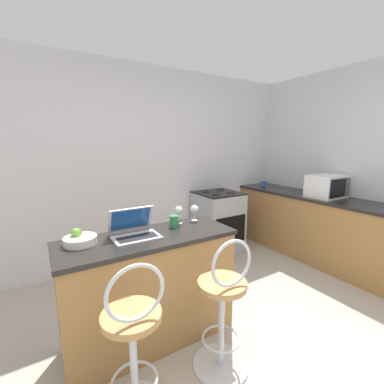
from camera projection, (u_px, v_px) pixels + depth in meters
name	position (u px, v px, depth m)	size (l,w,h in m)	color
wall_back	(139.00, 166.00, 3.43)	(12.00, 0.06, 2.60)	silver
breakfast_bar	(150.00, 288.00, 2.07)	(1.36, 0.51, 0.89)	#9E703D
counter_right	(328.00, 231.00, 3.44)	(0.63, 2.88, 0.89)	#9E703D
bar_stool_near	(134.00, 346.00, 1.45)	(0.40, 0.40, 1.00)	silver
bar_stool_far	(223.00, 309.00, 1.77)	(0.40, 0.40, 1.00)	silver
laptop	(134.00, 229.00, 1.97)	(0.35, 0.29, 0.21)	#B7BABF
microwave	(327.00, 186.00, 3.40)	(0.47, 0.36, 0.30)	white
stove_range	(218.00, 222.00, 3.84)	(0.61, 0.61, 0.90)	#9EA3A8
fruit_bowl	(80.00, 239.00, 1.82)	(0.23, 0.23, 0.11)	silver
mug_green	(174.00, 221.00, 2.20)	(0.09, 0.07, 0.10)	#338447
mug_blue	(263.00, 183.00, 4.32)	(0.10, 0.08, 0.09)	#2D51AD
wine_glass_short	(179.00, 211.00, 2.28)	(0.07, 0.07, 0.16)	silver
wine_glass_tall	(194.00, 210.00, 2.36)	(0.08, 0.08, 0.15)	silver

